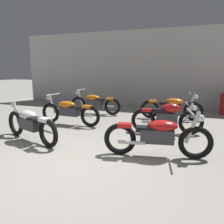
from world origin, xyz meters
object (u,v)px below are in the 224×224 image
(motorcycle_left_row_2, at_px, (95,103))
(motorcycle_right_row_0, at_px, (158,135))
(motorcycle_right_row_2, at_px, (172,107))
(motorcycle_right_row_1, at_px, (167,117))
(motorcycle_left_row_0, at_px, (30,123))
(motorcycle_left_row_1, at_px, (69,111))

(motorcycle_left_row_2, height_order, motorcycle_right_row_0, same)
(motorcycle_right_row_0, xyz_separation_m, motorcycle_right_row_2, (-0.02, 3.65, 0.00))
(motorcycle_right_row_1, height_order, motorcycle_right_row_2, motorcycle_right_row_2)
(motorcycle_right_row_2, bearing_deg, motorcycle_right_row_1, -89.13)
(motorcycle_right_row_0, bearing_deg, motorcycle_right_row_1, 89.90)
(motorcycle_left_row_2, bearing_deg, motorcycle_right_row_0, -50.53)
(motorcycle_left_row_0, xyz_separation_m, motorcycle_left_row_2, (0.08, 3.71, 0.00))
(motorcycle_left_row_2, bearing_deg, motorcycle_right_row_1, -31.69)
(motorcycle_right_row_0, relative_size, motorcycle_right_row_1, 1.10)
(motorcycle_left_row_2, height_order, motorcycle_right_row_2, same)
(motorcycle_left_row_2, height_order, motorcycle_right_row_1, motorcycle_left_row_2)
(motorcycle_left_row_2, distance_m, motorcycle_right_row_1, 3.57)
(motorcycle_left_row_0, relative_size, motorcycle_left_row_2, 0.96)
(motorcycle_left_row_0, bearing_deg, motorcycle_left_row_1, 88.33)
(motorcycle_right_row_0, height_order, motorcycle_right_row_2, same)
(motorcycle_right_row_1, relative_size, motorcycle_right_row_2, 0.91)
(motorcycle_left_row_1, distance_m, motorcycle_right_row_0, 3.53)
(motorcycle_left_row_1, relative_size, motorcycle_right_row_1, 1.10)
(motorcycle_right_row_0, bearing_deg, motorcycle_left_row_1, 150.21)
(motorcycle_left_row_1, height_order, motorcycle_right_row_0, same)
(motorcycle_left_row_0, height_order, motorcycle_right_row_1, motorcycle_left_row_0)
(motorcycle_left_row_2, bearing_deg, motorcycle_left_row_1, -90.93)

